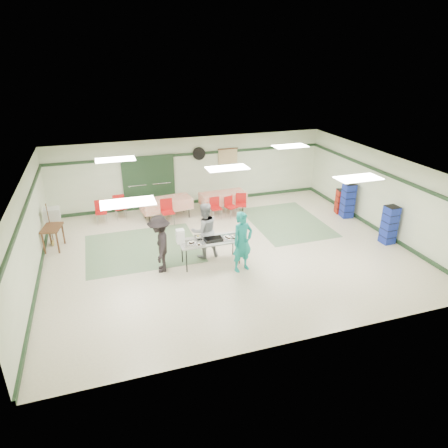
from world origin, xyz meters
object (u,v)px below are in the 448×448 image
object	(u,v)px
volunteer_grey	(204,231)
dining_table_a	(223,197)
chair_b	(215,206)
chair_c	(241,202)
crate_stack_blue_a	(348,200)
office_printer	(52,214)
crate_stack_red	(341,201)
printer_table	(52,230)
volunteer_teal	(242,242)
volunteer_dark	(160,244)
broom	(50,223)
chair_a	(230,204)
crate_stack_blue_b	(389,225)
serving_table	(211,241)
chair_loose_b	(101,210)
dining_table_b	(166,204)
chair_d	(167,209)
chair_loose_a	(119,205)

from	to	relation	value
volunteer_grey	dining_table_a	world-z (taller)	volunteer_grey
chair_b	chair_c	distance (m)	1.02
crate_stack_blue_a	office_printer	bearing A→B (deg)	173.21
dining_table_a	crate_stack_blue_a	size ratio (longest dim) A/B	1.35
dining_table_a	crate_stack_red	distance (m)	4.53
chair_b	volunteer_grey	bearing A→B (deg)	-116.21
chair_c	printer_table	distance (m)	6.64
volunteer_teal	volunteer_dark	bearing A→B (deg)	146.96
volunteer_dark	broom	distance (m)	4.13
chair_a	chair_b	bearing A→B (deg)	158.44
dining_table_a	chair_b	xyz separation A→B (m)	(-0.48, -0.57, -0.07)
chair_c	crate_stack_blue_a	xyz separation A→B (m)	(3.72, -1.41, 0.14)
chair_c	crate_stack_blue_b	world-z (taller)	crate_stack_blue_b
chair_c	office_printer	world-z (taller)	office_printer
volunteer_grey	chair_a	size ratio (longest dim) A/B	2.19
serving_table	chair_c	size ratio (longest dim) A/B	2.15
volunteer_dark	crate_stack_blue_a	world-z (taller)	volunteer_dark
chair_c	broom	distance (m)	6.68
volunteer_grey	chair_loose_b	world-z (taller)	volunteer_grey
dining_table_b	volunteer_dark	bearing A→B (deg)	-109.99
volunteer_grey	dining_table_b	distance (m)	3.41
chair_d	office_printer	xyz separation A→B (m)	(-3.77, -0.19, 0.36)
dining_table_b	crate_stack_red	xyz separation A→B (m)	(6.45, -1.57, -0.10)
chair_loose_b	broom	size ratio (longest dim) A/B	0.59
dining_table_a	broom	distance (m)	6.22
chair_b	printer_table	world-z (taller)	chair_b
serving_table	volunteer_grey	distance (m)	0.49
crate_stack_red	printer_table	bearing A→B (deg)	179.05
volunteer_dark	printer_table	size ratio (longest dim) A/B	1.84
chair_a	printer_table	distance (m)	6.20
chair_c	crate_stack_red	bearing A→B (deg)	3.44
volunteer_teal	crate_stack_red	world-z (taller)	volunteer_teal
dining_table_b	chair_loose_a	world-z (taller)	chair_loose_a
chair_c	broom	xyz separation A→B (m)	(-6.66, -0.46, 0.22)
chair_b	chair_loose_a	xyz separation A→B (m)	(-3.38, 1.06, 0.06)
volunteer_dark	crate_stack_blue_b	bearing A→B (deg)	94.52
office_printer	crate_stack_blue_b	bearing A→B (deg)	-21.08
volunteer_dark	printer_table	distance (m)	3.83
volunteer_teal	broom	world-z (taller)	volunteer_teal
chair_loose_b	crate_stack_blue_a	size ratio (longest dim) A/B	0.64
serving_table	crate_stack_blue_b	xyz separation A→B (m)	(5.85, -0.48, -0.08)
crate_stack_blue_a	dining_table_a	bearing A→B (deg)	155.03
crate_stack_blue_b	dining_table_b	bearing A→B (deg)	146.34
crate_stack_blue_b	chair_b	bearing A→B (deg)	141.81
volunteer_teal	dining_table_b	bearing A→B (deg)	90.72
volunteer_teal	chair_loose_b	bearing A→B (deg)	111.81
dining_table_b	chair_d	world-z (taller)	chair_d
chair_loose_a	chair_loose_b	world-z (taller)	chair_loose_a
volunteer_dark	chair_loose_a	xyz separation A→B (m)	(-0.80, 4.27, -0.28)
volunteer_grey	chair_c	world-z (taller)	volunteer_grey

